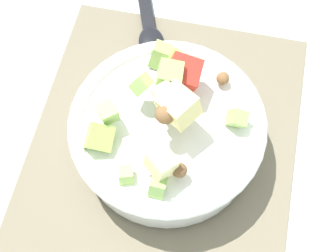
{
  "coord_description": "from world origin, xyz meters",
  "views": [
    {
      "loc": [
        -0.26,
        -0.06,
        0.59
      ],
      "look_at": [
        0.0,
        -0.01,
        0.06
      ],
      "focal_mm": 54.04,
      "sensor_mm": 36.0,
      "label": 1
    }
  ],
  "objects": [
    {
      "name": "salad_bowl",
      "position": [
        0.0,
        -0.01,
        0.05
      ],
      "size": [
        0.23,
        0.23,
        0.13
      ],
      "color": "white",
      "rests_on": "placemat"
    },
    {
      "name": "ground_plane",
      "position": [
        0.0,
        0.0,
        0.0
      ],
      "size": [
        2.4,
        2.4,
        0.0
      ],
      "primitive_type": "plane",
      "color": "silver"
    },
    {
      "name": "placemat",
      "position": [
        0.0,
        0.0,
        0.0
      ],
      "size": [
        0.4,
        0.33,
        0.01
      ],
      "primitive_type": "cube",
      "color": "#756B56",
      "rests_on": "ground_plane"
    },
    {
      "name": "serving_spoon",
      "position": [
        0.18,
        0.06,
        0.01
      ],
      "size": [
        0.2,
        0.09,
        0.01
      ],
      "color": "black",
      "rests_on": "placemat"
    }
  ]
}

